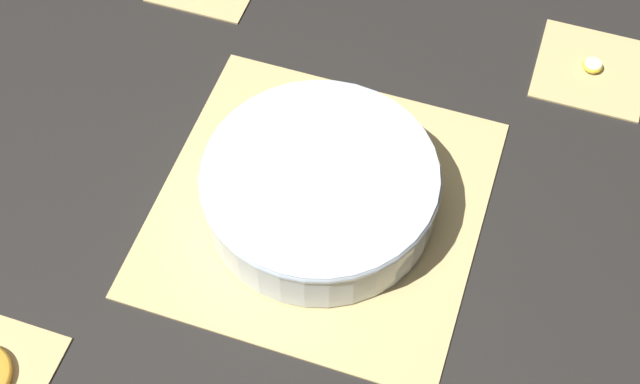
% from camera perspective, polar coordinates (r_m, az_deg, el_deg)
% --- Properties ---
extents(ground_plane, '(6.00, 6.00, 0.00)m').
position_cam_1_polar(ground_plane, '(1.16, 0.00, -0.97)').
color(ground_plane, black).
extents(bamboo_mat_center, '(0.42, 0.41, 0.01)m').
position_cam_1_polar(bamboo_mat_center, '(1.15, 0.00, -0.89)').
color(bamboo_mat_center, '#D6B775').
rests_on(bamboo_mat_center, ground_plane).
extents(coaster_mat_far_left, '(0.16, 0.16, 0.01)m').
position_cam_1_polar(coaster_mat_far_left, '(1.35, 16.96, 7.56)').
color(coaster_mat_far_left, '#D6B775').
rests_on(coaster_mat_far_left, ground_plane).
extents(fruit_salad_bowl, '(0.30, 0.30, 0.07)m').
position_cam_1_polar(fruit_salad_bowl, '(1.12, -0.04, 0.35)').
color(fruit_salad_bowl, silver).
rests_on(fruit_salad_bowl, bamboo_mat_center).
extents(banana_coin_single, '(0.03, 0.03, 0.01)m').
position_cam_1_polar(banana_coin_single, '(1.35, 17.04, 7.77)').
color(banana_coin_single, '#F4EABC').
rests_on(banana_coin_single, coaster_mat_far_left).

